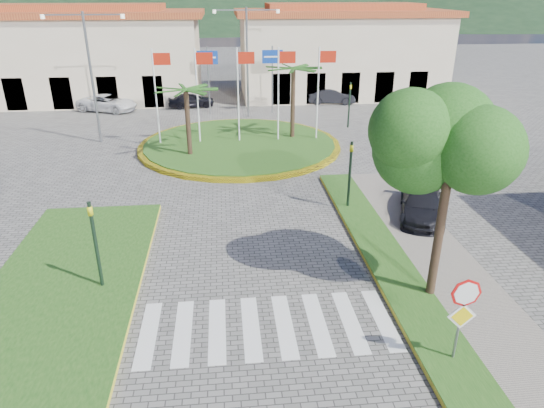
{
  "coord_description": "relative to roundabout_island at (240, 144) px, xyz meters",
  "views": [
    {
      "loc": [
        -0.96,
        -7.65,
        9.2
      ],
      "look_at": [
        0.63,
        8.0,
        2.2
      ],
      "focal_mm": 32.0,
      "sensor_mm": 36.0,
      "label": 1
    }
  ],
  "objects": [
    {
      "name": "car_dark_b",
      "position": [
        8.45,
        11.88,
        0.5
      ],
      "size": [
        4.17,
        1.81,
        1.33
      ],
      "primitive_type": "imported",
      "rotation": [
        0.0,
        0.0,
        1.47
      ],
      "color": "black",
      "rests_on": "ground"
    },
    {
      "name": "median_left",
      "position": [
        -6.5,
        -16.0,
        -0.08
      ],
      "size": [
        5.0,
        14.0,
        0.18
      ],
      "primitive_type": "cube",
      "color": "#1B4A15",
      "rests_on": "ground"
    },
    {
      "name": "sidewalk_right",
      "position": [
        6.0,
        -20.0,
        -0.09
      ],
      "size": [
        4.0,
        28.0,
        0.15
      ],
      "primitive_type": "cube",
      "color": "gray",
      "rests_on": "ground"
    },
    {
      "name": "crosswalk",
      "position": [
        -0.0,
        -18.0,
        -0.16
      ],
      "size": [
        8.0,
        3.0,
        0.01
      ],
      "primitive_type": "cube",
      "color": "silver",
      "rests_on": "ground"
    },
    {
      "name": "direction_sign_east",
      "position": [
        3.0,
        8.97,
        3.36
      ],
      "size": [
        1.6,
        0.14,
        5.2
      ],
      "color": "slate",
      "rests_on": "ground"
    },
    {
      "name": "verge_right",
      "position": [
        4.8,
        -20.0,
        -0.08
      ],
      "size": [
        1.6,
        28.0,
        0.18
      ],
      "primitive_type": "cube",
      "color": "#1B4A15",
      "rests_on": "ground"
    },
    {
      "name": "traffic_light_left",
      "position": [
        -5.2,
        -15.5,
        1.77
      ],
      "size": [
        0.15,
        0.18,
        3.2
      ],
      "color": "black",
      "rests_on": "ground"
    },
    {
      "name": "building_right",
      "position": [
        10.0,
        16.0,
        3.73
      ],
      "size": [
        19.08,
        9.54,
        8.05
      ],
      "color": "beige",
      "rests_on": "ground"
    },
    {
      "name": "street_lamp_west",
      "position": [
        -9.0,
        2.0,
        4.33
      ],
      "size": [
        4.8,
        0.16,
        8.0
      ],
      "color": "slate",
      "rests_on": "ground"
    },
    {
      "name": "deciduous_tree",
      "position": [
        5.5,
        -17.0,
        5.01
      ],
      "size": [
        3.6,
        3.6,
        6.8
      ],
      "color": "black",
      "rests_on": "ground"
    },
    {
      "name": "street_lamp_centre",
      "position": [
        1.0,
        8.0,
        4.33
      ],
      "size": [
        4.8,
        0.16,
        8.0
      ],
      "color": "slate",
      "rests_on": "ground"
    },
    {
      "name": "traffic_light_right",
      "position": [
        4.5,
        -10.0,
        1.77
      ],
      "size": [
        0.15,
        0.18,
        3.2
      ],
      "color": "black",
      "rests_on": "ground"
    },
    {
      "name": "car_dark_a",
      "position": [
        -3.63,
        11.73,
        0.48
      ],
      "size": [
        3.98,
        2.04,
        1.3
      ],
      "primitive_type": "imported",
      "rotation": [
        0.0,
        0.0,
        1.71
      ],
      "color": "black",
      "rests_on": "ground"
    },
    {
      "name": "stop_sign",
      "position": [
        4.9,
        -20.04,
        1.62
      ],
      "size": [
        0.8,
        0.11,
        2.65
      ],
      "color": "slate",
      "rests_on": "ground"
    },
    {
      "name": "building_left",
      "position": [
        -14.0,
        16.0,
        3.73
      ],
      "size": [
        23.32,
        9.54,
        8.05
      ],
      "color": "beige",
      "rests_on": "ground"
    },
    {
      "name": "white_van",
      "position": [
        -10.37,
        11.0,
        0.5
      ],
      "size": [
        5.29,
        3.81,
        1.34
      ],
      "primitive_type": "imported",
      "rotation": [
        0.0,
        0.0,
        1.2
      ],
      "color": "silver",
      "rests_on": "ground"
    },
    {
      "name": "car_side_right",
      "position": [
        7.5,
        -11.15,
        0.47
      ],
      "size": [
        3.21,
        4.77,
        1.28
      ],
      "primitive_type": "imported",
      "rotation": [
        0.0,
        0.0,
        -0.35
      ],
      "color": "black",
      "rests_on": "ground"
    },
    {
      "name": "roundabout_island",
      "position": [
        0.0,
        0.0,
        0.0
      ],
      "size": [
        12.7,
        12.7,
        6.0
      ],
      "color": "yellow",
      "rests_on": "ground"
    },
    {
      "name": "traffic_light_far",
      "position": [
        8.0,
        4.0,
        1.77
      ],
      "size": [
        0.18,
        0.15,
        3.2
      ],
      "color": "black",
      "rests_on": "ground"
    },
    {
      "name": "direction_sign_west",
      "position": [
        -2.0,
        8.97,
        3.36
      ],
      "size": [
        1.6,
        0.14,
        5.2
      ],
      "color": "slate",
      "rests_on": "ground"
    }
  ]
}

